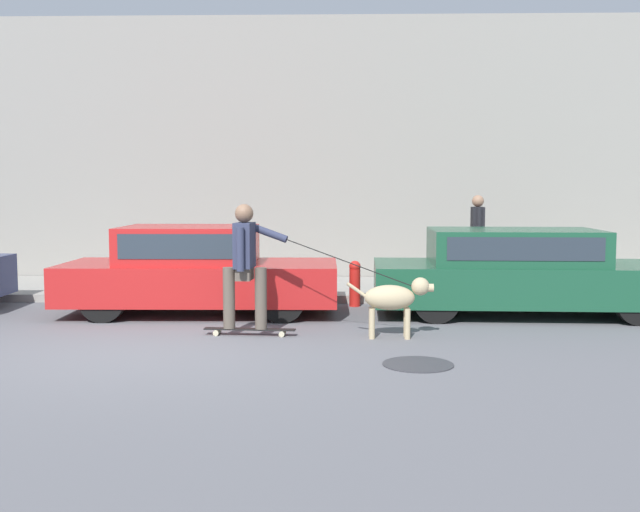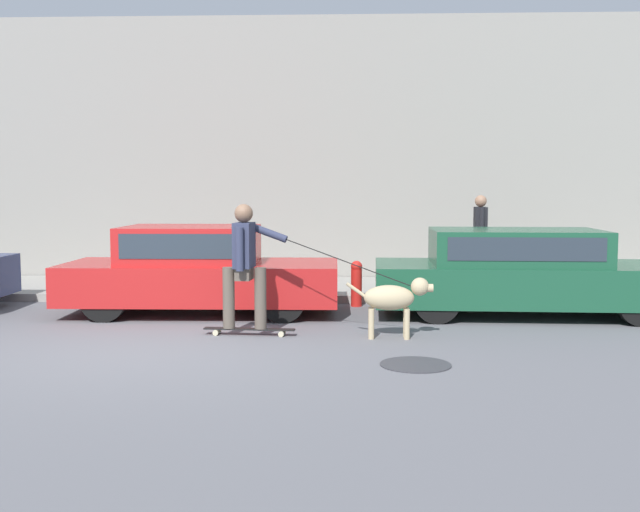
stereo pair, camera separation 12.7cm
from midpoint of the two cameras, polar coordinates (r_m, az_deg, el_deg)
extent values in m
plane|color=slate|center=(8.71, -13.63, -7.02)|extent=(36.00, 36.00, 0.00)
cube|color=gray|center=(14.66, -7.42, 7.91)|extent=(32.00, 0.30, 5.07)
cube|color=gray|center=(13.32, -8.26, -2.47)|extent=(30.00, 2.57, 0.13)
cylinder|color=black|center=(11.60, -2.82, -2.28)|extent=(0.64, 0.21, 0.63)
cylinder|color=black|center=(10.19, -3.28, -3.31)|extent=(0.64, 0.21, 0.63)
cylinder|color=black|center=(12.00, -14.56, -2.19)|extent=(0.64, 0.21, 0.63)
cylinder|color=black|center=(10.64, -16.56, -3.16)|extent=(0.64, 0.21, 0.63)
cube|color=#B21E1E|center=(11.02, -9.40, -1.94)|extent=(3.97, 1.74, 0.56)
cube|color=#B21E1E|center=(11.00, -10.25, 0.87)|extent=(1.92, 1.53, 0.53)
cube|color=#28333D|center=(10.26, -11.03, 0.71)|extent=(1.67, 0.04, 0.34)
cylinder|color=black|center=(12.19, 20.53, -2.26)|extent=(0.63, 0.22, 0.63)
cylinder|color=black|center=(10.82, 22.81, -3.23)|extent=(0.63, 0.22, 0.63)
cylinder|color=black|center=(11.68, 7.85, -2.29)|extent=(0.63, 0.22, 0.63)
cylinder|color=black|center=(10.24, 8.50, -3.34)|extent=(0.63, 0.22, 0.63)
cube|color=#194C33|center=(11.14, 15.06, -1.99)|extent=(4.38, 1.83, 0.56)
cube|color=#194C33|center=(11.05, 14.25, 0.71)|extent=(2.41, 1.60, 0.49)
cube|color=#28333D|center=(10.30, 15.06, 0.52)|extent=(2.08, 0.08, 0.31)
cylinder|color=tan|center=(9.28, 6.21, -5.00)|extent=(0.07, 0.07, 0.37)
cylinder|color=tan|center=(9.11, 6.29, -5.19)|extent=(0.07, 0.07, 0.37)
cylinder|color=tan|center=(9.26, 3.55, -5.01)|extent=(0.07, 0.07, 0.37)
cylinder|color=tan|center=(9.09, 3.58, -5.19)|extent=(0.07, 0.07, 0.37)
ellipsoid|color=tan|center=(9.13, 4.92, -3.17)|extent=(0.62, 0.31, 0.31)
sphere|color=tan|center=(9.14, 7.26, -2.31)|extent=(0.22, 0.22, 0.22)
cylinder|color=tan|center=(9.15, 7.88, -2.42)|extent=(0.12, 0.10, 0.10)
cylinder|color=tan|center=(9.11, 2.40, -2.59)|extent=(0.25, 0.04, 0.19)
cylinder|color=beige|center=(9.37, -3.20, -5.80)|extent=(0.07, 0.03, 0.07)
cylinder|color=beige|center=(9.23, -3.34, -5.98)|extent=(0.07, 0.03, 0.07)
cylinder|color=beige|center=(9.53, -8.11, -5.67)|extent=(0.07, 0.03, 0.07)
cylinder|color=beige|center=(9.39, -8.33, -5.83)|extent=(0.07, 0.03, 0.07)
cube|color=black|center=(9.36, -5.77, -5.57)|extent=(1.15, 0.20, 0.02)
cylinder|color=brown|center=(9.27, -4.92, -3.24)|extent=(0.15, 0.15, 0.76)
cylinder|color=brown|center=(9.35, -7.34, -3.19)|extent=(0.15, 0.15, 0.76)
cube|color=brown|center=(9.27, -6.15, -1.35)|extent=(0.20, 0.34, 0.15)
cube|color=#2D334C|center=(9.24, -6.17, 0.83)|extent=(0.24, 0.43, 0.55)
sphere|color=brown|center=(9.22, -6.20, 3.25)|extent=(0.23, 0.23, 0.23)
cylinder|color=#2D334C|center=(8.99, -6.50, 0.51)|extent=(0.09, 0.09, 0.53)
cylinder|color=#2D334C|center=(9.41, -4.42, 1.81)|extent=(0.54, 0.18, 0.26)
cylinder|color=black|center=(9.21, 2.10, -0.61)|extent=(1.65, 0.30, 0.59)
cylinder|color=#28282D|center=(12.96, 11.62, -0.67)|extent=(0.14, 0.14, 0.80)
cylinder|color=#28282D|center=(13.11, 11.54, -0.60)|extent=(0.14, 0.14, 0.80)
cube|color=black|center=(12.99, 11.64, 2.40)|extent=(0.22, 0.40, 0.58)
cylinder|color=black|center=(12.75, 11.77, 2.41)|extent=(0.09, 0.09, 0.55)
cylinder|color=black|center=(13.22, 11.51, 2.51)|extent=(0.09, 0.09, 0.55)
sphere|color=#997056|center=(12.97, 11.67, 4.12)|extent=(0.20, 0.20, 0.20)
cube|color=brown|center=(12.77, 11.73, 0.49)|extent=(0.11, 0.26, 0.30)
cylinder|color=#38383D|center=(7.85, 7.01, -8.19)|extent=(0.74, 0.74, 0.01)
cylinder|color=red|center=(11.58, 2.35, -2.43)|extent=(0.17, 0.17, 0.58)
sphere|color=red|center=(11.55, 2.36, -0.80)|extent=(0.18, 0.18, 0.18)
camera|label=1|loc=(0.06, -90.38, -0.03)|focal=42.00mm
camera|label=2|loc=(0.06, 89.62, 0.03)|focal=42.00mm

